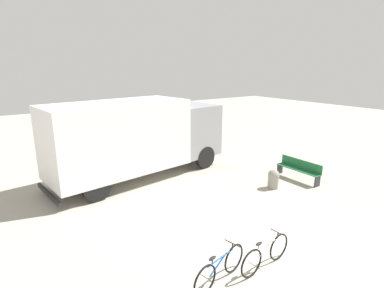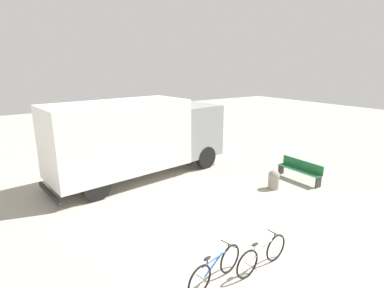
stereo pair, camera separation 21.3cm
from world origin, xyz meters
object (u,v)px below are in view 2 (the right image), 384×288
Objects in this scene: bollard_near_bench at (274,179)px; bicycle_near at (215,268)px; delivery_truck at (138,135)px; bicycle_middle at (262,255)px; park_bench at (300,169)px.

bicycle_near is at bearing -150.67° from bollard_near_bench.
delivery_truck is 4.62× the size of bicycle_middle.
park_bench is 1.15× the size of bicycle_near.
delivery_truck is at bearing 67.20° from bicycle_near.
park_bench is 2.57× the size of bollard_near_bench.
bicycle_near is 5.99m from bollard_near_bench.
bicycle_near is 0.98× the size of bicycle_middle.
park_bench is at bearing 11.41° from bicycle_near.
delivery_truck reaches higher than bicycle_near.
bicycle_near is (-6.84, -2.93, -0.11)m from park_bench.
delivery_truck is 4.70× the size of bicycle_near.
bicycle_middle is (-0.17, -7.38, -1.48)m from delivery_truck.
delivery_truck reaches higher than bicycle_middle.
park_bench reaches higher than bicycle_middle.
delivery_truck is at bearing 132.24° from bollard_near_bench.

